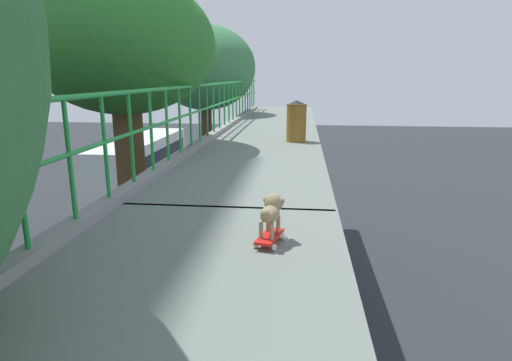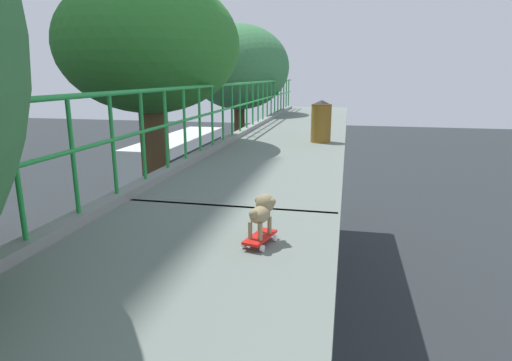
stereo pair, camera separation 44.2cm
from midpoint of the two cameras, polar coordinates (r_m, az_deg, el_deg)
The scene contains 8 objects.
overpass_deck at distance 3.16m, azimuth -15.69°, elevation -17.30°, with size 2.58×35.23×0.38m.
car_blue_fifth at distance 15.34m, azimuth -19.47°, elevation -11.18°, with size 1.92×4.33×1.43m.
city_bus at distance 27.18m, azimuth -15.63°, elevation 2.48°, with size 2.72×10.81×3.25m.
roadside_tree_mid at distance 9.11m, azimuth -18.81°, elevation 15.21°, with size 3.63×3.63×8.91m.
roadside_tree_far at distance 16.56m, azimuth -7.65°, elevation 14.45°, with size 3.79×3.79×8.84m.
toy_skateboard at distance 3.70m, azimuth -1.57°, elevation -7.72°, with size 0.27×0.43×0.08m.
small_dog at distance 3.65m, azimuth -1.34°, elevation -4.01°, with size 0.23×0.38×0.35m.
litter_bin at distance 9.44m, azimuth 4.12°, elevation 8.01°, with size 0.44×0.44×0.91m.
Camera 1 is at (1.86, -2.54, 6.98)m, focal length 29.79 mm.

